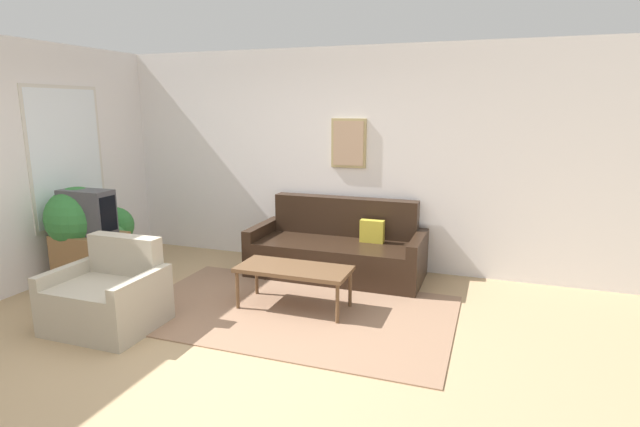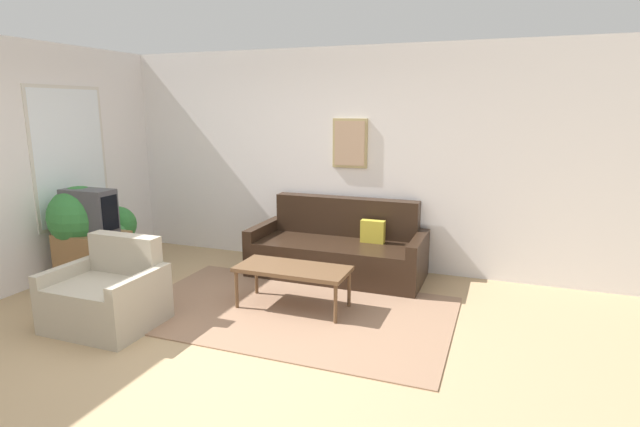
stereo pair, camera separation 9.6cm
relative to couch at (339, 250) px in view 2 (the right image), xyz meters
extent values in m
plane|color=tan|center=(-0.48, -2.15, -0.30)|extent=(16.00, 16.00, 0.00)
cube|color=#937056|center=(-0.08, -1.25, -0.29)|extent=(3.12, 1.89, 0.01)
cube|color=silver|center=(-0.48, 0.46, 1.05)|extent=(8.00, 0.06, 2.70)
cube|color=tan|center=(0.00, 0.41, 1.25)|extent=(0.44, 0.03, 0.60)
cube|color=tan|center=(0.00, 0.40, 1.25)|extent=(0.38, 0.01, 0.54)
cube|color=silver|center=(-3.11, -1.55, 1.05)|extent=(0.06, 8.00, 2.70)
cube|color=beige|center=(-3.07, -0.95, 1.10)|extent=(0.02, 1.08, 1.66)
cube|color=white|center=(-3.07, -0.95, 1.10)|extent=(0.02, 1.00, 1.58)
cube|color=black|center=(0.00, -0.06, -0.09)|extent=(1.81, 0.90, 0.42)
cube|color=black|center=(0.00, 0.29, 0.36)|extent=(1.81, 0.20, 0.47)
cube|color=black|center=(-0.97, -0.06, -0.02)|extent=(0.12, 0.90, 0.56)
cube|color=black|center=(0.96, -0.06, -0.02)|extent=(0.12, 0.90, 0.56)
cube|color=gold|center=(0.40, 0.05, 0.25)|extent=(0.28, 0.10, 0.28)
cube|color=brown|center=(-0.09, -1.15, 0.11)|extent=(1.12, 0.50, 0.04)
cylinder|color=brown|center=(-0.62, -1.36, -0.10)|extent=(0.04, 0.04, 0.39)
cylinder|color=brown|center=(0.43, -1.36, -0.10)|extent=(0.04, 0.04, 0.39)
cylinder|color=brown|center=(-0.62, -0.94, -0.10)|extent=(0.04, 0.04, 0.39)
cylinder|color=brown|center=(0.43, -0.94, -0.10)|extent=(0.04, 0.04, 0.39)
cube|color=olive|center=(-2.50, -1.29, 0.00)|extent=(0.73, 0.49, 0.60)
cube|color=#424247|center=(-2.50, -1.29, 0.55)|extent=(0.58, 0.28, 0.50)
cube|color=black|center=(-2.21, -1.29, 0.55)|extent=(0.01, 0.23, 0.39)
cube|color=#B2A893|center=(-1.54, -2.14, -0.09)|extent=(0.74, 0.76, 0.43)
cube|color=#B2A893|center=(-1.54, -1.84, 0.31)|extent=(0.74, 0.16, 0.37)
cube|color=#B2A893|center=(-1.95, -2.14, -0.03)|extent=(0.09, 0.76, 0.55)
cube|color=#B2A893|center=(-1.12, -2.14, -0.03)|extent=(0.09, 0.76, 0.55)
cylinder|color=#383D42|center=(-2.68, -1.25, -0.18)|extent=(0.24, 0.24, 0.25)
cylinder|color=#51381E|center=(-2.68, -1.25, 0.05)|extent=(0.04, 0.04, 0.21)
sphere|color=#337A38|center=(-2.68, -1.25, 0.46)|extent=(0.71, 0.71, 0.71)
cylinder|color=slate|center=(-2.72, -0.65, -0.20)|extent=(0.31, 0.31, 0.20)
cylinder|color=#51381E|center=(-2.72, -0.65, -0.03)|extent=(0.04, 0.04, 0.14)
sphere|color=#337A38|center=(-2.72, -0.65, 0.23)|extent=(0.46, 0.46, 0.46)
cylinder|color=#383D42|center=(-2.53, -0.94, -0.21)|extent=(0.30, 0.30, 0.17)
cylinder|color=#51381E|center=(-2.53, -0.94, -0.07)|extent=(0.04, 0.04, 0.11)
sphere|color=#3D8442|center=(-2.53, -0.94, 0.14)|extent=(0.37, 0.37, 0.37)
camera|label=1|loc=(1.73, -5.51, 1.68)|focal=28.00mm
camera|label=2|loc=(1.82, -5.47, 1.68)|focal=28.00mm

